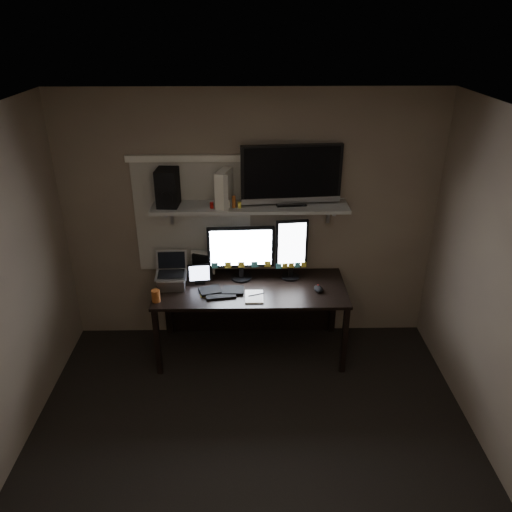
{
  "coord_description": "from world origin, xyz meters",
  "views": [
    {
      "loc": [
        -0.02,
        -2.69,
        3.06
      ],
      "look_at": [
        0.05,
        1.25,
        1.14
      ],
      "focal_mm": 35.0,
      "sensor_mm": 36.0,
      "label": 1
    }
  ],
  "objects_px": {
    "monitor_landscape": "(241,253)",
    "tv": "(291,175)",
    "monitor_portrait": "(291,249)",
    "tablet": "(200,274)",
    "mouse": "(319,289)",
    "speaker": "(168,188)",
    "keyboard": "(222,291)",
    "laptop": "(171,272)",
    "cup": "(156,296)",
    "game_console": "(224,188)",
    "desk": "(251,297)"
  },
  "relations": [
    {
      "from": "tablet",
      "to": "cup",
      "type": "xyz_separation_m",
      "value": [
        -0.37,
        -0.34,
        -0.04
      ]
    },
    {
      "from": "keyboard",
      "to": "tablet",
      "type": "bearing_deg",
      "value": 131.94
    },
    {
      "from": "monitor_portrait",
      "to": "keyboard",
      "type": "bearing_deg",
      "value": -164.9
    },
    {
      "from": "monitor_portrait",
      "to": "tv",
      "type": "relative_size",
      "value": 0.67
    },
    {
      "from": "monitor_portrait",
      "to": "mouse",
      "type": "distance_m",
      "value": 0.46
    },
    {
      "from": "keyboard",
      "to": "tv",
      "type": "bearing_deg",
      "value": 16.64
    },
    {
      "from": "monitor_portrait",
      "to": "tablet",
      "type": "bearing_deg",
      "value": 179.14
    },
    {
      "from": "monitor_portrait",
      "to": "mouse",
      "type": "bearing_deg",
      "value": -54.18
    },
    {
      "from": "tv",
      "to": "game_console",
      "type": "distance_m",
      "value": 0.62
    },
    {
      "from": "tablet",
      "to": "speaker",
      "type": "distance_m",
      "value": 0.87
    },
    {
      "from": "monitor_portrait",
      "to": "laptop",
      "type": "xyz_separation_m",
      "value": [
        -1.14,
        -0.17,
        -0.15
      ]
    },
    {
      "from": "desk",
      "to": "game_console",
      "type": "height_order",
      "value": "game_console"
    },
    {
      "from": "mouse",
      "to": "tv",
      "type": "relative_size",
      "value": 0.13
    },
    {
      "from": "tablet",
      "to": "monitor_portrait",
      "type": "bearing_deg",
      "value": -1.17
    },
    {
      "from": "tablet",
      "to": "game_console",
      "type": "relative_size",
      "value": 0.69
    },
    {
      "from": "cup",
      "to": "monitor_landscape",
      "type": "bearing_deg",
      "value": 28.74
    },
    {
      "from": "desk",
      "to": "speaker",
      "type": "xyz_separation_m",
      "value": [
        -0.74,
        0.08,
        1.1
      ]
    },
    {
      "from": "desk",
      "to": "cup",
      "type": "distance_m",
      "value": 0.96
    },
    {
      "from": "game_console",
      "to": "tablet",
      "type": "bearing_deg",
      "value": -139.43
    },
    {
      "from": "laptop",
      "to": "cup",
      "type": "distance_m",
      "value": 0.3
    },
    {
      "from": "desk",
      "to": "monitor_portrait",
      "type": "height_order",
      "value": "monitor_portrait"
    },
    {
      "from": "tv",
      "to": "tablet",
      "type": "bearing_deg",
      "value": -176.62
    },
    {
      "from": "tv",
      "to": "speaker",
      "type": "bearing_deg",
      "value": 175.62
    },
    {
      "from": "laptop",
      "to": "speaker",
      "type": "bearing_deg",
      "value": 87.09
    },
    {
      "from": "cup",
      "to": "monitor_portrait",
      "type": "bearing_deg",
      "value": 18.88
    },
    {
      "from": "monitor_landscape",
      "to": "tv",
      "type": "distance_m",
      "value": 0.88
    },
    {
      "from": "desk",
      "to": "monitor_landscape",
      "type": "distance_m",
      "value": 0.47
    },
    {
      "from": "monitor_landscape",
      "to": "mouse",
      "type": "distance_m",
      "value": 0.81
    },
    {
      "from": "keyboard",
      "to": "monitor_portrait",
      "type": "bearing_deg",
      "value": 12.83
    },
    {
      "from": "laptop",
      "to": "speaker",
      "type": "relative_size",
      "value": 0.95
    },
    {
      "from": "game_console",
      "to": "tv",
      "type": "bearing_deg",
      "value": 18.92
    },
    {
      "from": "monitor_portrait",
      "to": "laptop",
      "type": "relative_size",
      "value": 1.89
    },
    {
      "from": "tablet",
      "to": "tv",
      "type": "bearing_deg",
      "value": 1.81
    },
    {
      "from": "tablet",
      "to": "laptop",
      "type": "xyz_separation_m",
      "value": [
        -0.26,
        -0.08,
        0.06
      ]
    },
    {
      "from": "speaker",
      "to": "mouse",
      "type": "bearing_deg",
      "value": -7.78
    },
    {
      "from": "tablet",
      "to": "tv",
      "type": "height_order",
      "value": "tv"
    },
    {
      "from": "monitor_landscape",
      "to": "tv",
      "type": "relative_size",
      "value": 0.7
    },
    {
      "from": "monitor_portrait",
      "to": "keyboard",
      "type": "relative_size",
      "value": 1.47
    },
    {
      "from": "monitor_portrait",
      "to": "speaker",
      "type": "height_order",
      "value": "speaker"
    },
    {
      "from": "monitor_landscape",
      "to": "tv",
      "type": "xyz_separation_m",
      "value": [
        0.46,
        0.05,
        0.75
      ]
    },
    {
      "from": "speaker",
      "to": "monitor_landscape",
      "type": "bearing_deg",
      "value": 1.27
    },
    {
      "from": "mouse",
      "to": "laptop",
      "type": "height_order",
      "value": "laptop"
    },
    {
      "from": "laptop",
      "to": "tv",
      "type": "xyz_separation_m",
      "value": [
        1.12,
        0.21,
        0.86
      ]
    },
    {
      "from": "mouse",
      "to": "speaker",
      "type": "xyz_separation_m",
      "value": [
        -1.38,
        0.29,
        0.9
      ]
    },
    {
      "from": "monitor_landscape",
      "to": "keyboard",
      "type": "height_order",
      "value": "monitor_landscape"
    },
    {
      "from": "monitor_landscape",
      "to": "keyboard",
      "type": "xyz_separation_m",
      "value": [
        -0.18,
        -0.26,
        -0.27
      ]
    },
    {
      "from": "cup",
      "to": "tv",
      "type": "distance_m",
      "value": 1.63
    },
    {
      "from": "monitor_portrait",
      "to": "desk",
      "type": "bearing_deg",
      "value": -177.76
    },
    {
      "from": "monitor_landscape",
      "to": "monitor_portrait",
      "type": "xyz_separation_m",
      "value": [
        0.48,
        0.01,
        0.03
      ]
    },
    {
      "from": "monitor_landscape",
      "to": "game_console",
      "type": "xyz_separation_m",
      "value": [
        -0.14,
        0.03,
        0.64
      ]
    }
  ]
}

